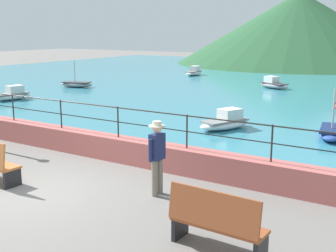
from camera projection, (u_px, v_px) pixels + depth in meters
The scene contains 13 objects.
ground_plane at pixel (34, 193), 10.32m from camera, with size 120.00×120.00×0.00m, color slate.
promenade_wall at pixel (119, 149), 12.89m from camera, with size 20.00×0.56×0.70m, color #BC605B.
railing at pixel (118, 116), 12.68m from camera, with size 18.44×0.04×0.90m.
lake_water at pixel (316, 83), 31.65m from camera, with size 64.00×44.32×0.06m, color teal.
hill_main at pixel (298, 28), 49.12m from camera, with size 27.25×27.25×7.91m, color #285633.
bench_far at pixel (216, 221), 7.50m from camera, with size 1.72×0.61×1.13m.
person_walking at pixel (157, 154), 10.03m from camera, with size 0.38×0.57×1.75m.
boat_0 at pixel (226, 122), 16.74m from camera, with size 1.74×2.47×0.76m.
boat_1 at pixel (12, 95), 23.73m from camera, with size 1.32×2.43×0.76m.
boat_3 at pixel (194, 72), 36.63m from camera, with size 1.03×2.35×0.76m.
boat_5 at pixel (273, 84), 28.44m from camera, with size 2.46×1.86×0.76m.
boat_6 at pixel (332, 132), 15.36m from camera, with size 1.28×2.42×1.73m.
boat_7 at pixel (76, 84), 28.99m from camera, with size 2.45×1.44×1.74m.
Camera 1 is at (7.87, -6.55, 3.75)m, focal length 47.01 mm.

